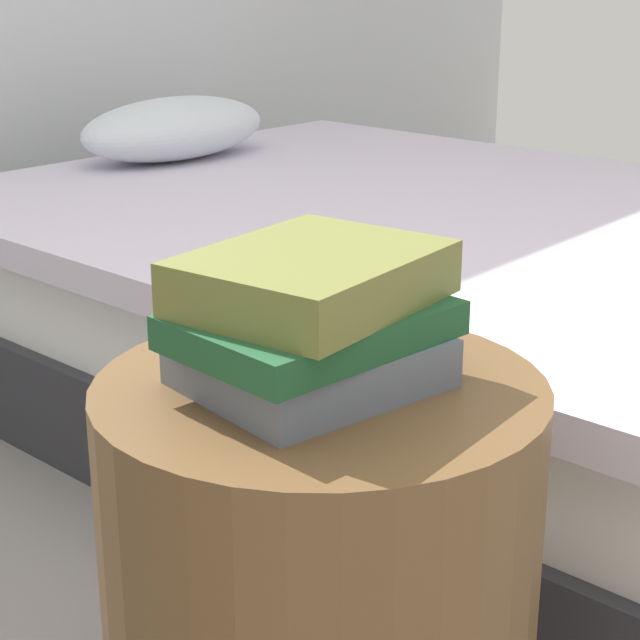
# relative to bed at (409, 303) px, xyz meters

# --- Properties ---
(bed) EXTENTS (1.59, 2.05, 0.62)m
(bed) POSITION_rel_bed_xyz_m (0.00, 0.00, 0.00)
(bed) COLOR #2D2D33
(bed) RESTS_ON ground_plane
(side_table) EXTENTS (0.45, 0.45, 0.58)m
(side_table) POSITION_rel_bed_xyz_m (-1.13, -0.71, 0.06)
(side_table) COLOR brown
(side_table) RESTS_ON ground_plane
(book_slate) EXTENTS (0.25, 0.23, 0.05)m
(book_slate) POSITION_rel_bed_xyz_m (-1.13, -0.70, 0.37)
(book_slate) COLOR slate
(book_slate) RESTS_ON side_table
(book_forest) EXTENTS (0.27, 0.20, 0.03)m
(book_forest) POSITION_rel_bed_xyz_m (-1.14, -0.71, 0.41)
(book_forest) COLOR #1E512D
(book_forest) RESTS_ON book_slate
(book_olive) EXTENTS (0.26, 0.21, 0.05)m
(book_olive) POSITION_rel_bed_xyz_m (-1.12, -0.70, 0.45)
(book_olive) COLOR olive
(book_olive) RESTS_ON book_forest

